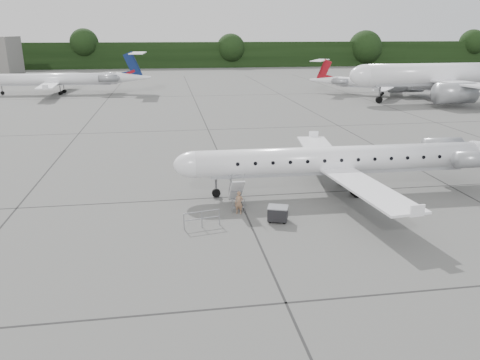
{
  "coord_description": "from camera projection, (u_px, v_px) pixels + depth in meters",
  "views": [
    {
      "loc": [
        -10.53,
        -26.6,
        11.26
      ],
      "look_at": [
        -6.21,
        1.19,
        2.3
      ],
      "focal_mm": 35.0,
      "sensor_mm": 36.0,
      "label": 1
    }
  ],
  "objects": [
    {
      "name": "ground",
      "position": [
        338.0,
        215.0,
        30.0
      ],
      "size": [
        320.0,
        320.0,
        0.0
      ],
      "primitive_type": "plane",
      "color": "#5A5A58",
      "rests_on": "ground"
    },
    {
      "name": "bg_regional_right",
      "position": [
        388.0,
        79.0,
        84.57
      ],
      "size": [
        29.13,
        26.93,
        6.22
      ],
      "primitive_type": null,
      "rotation": [
        0.0,
        0.0,
        2.59
      ],
      "color": "white",
      "rests_on": "ground"
    },
    {
      "name": "bg_narrowbody",
      "position": [
        444.0,
        63.0,
        76.99
      ],
      "size": [
        35.93,
        26.57,
        12.53
      ],
      "primitive_type": null,
      "rotation": [
        0.0,
        0.0,
        0.04
      ],
      "color": "white",
      "rests_on": "ground"
    },
    {
      "name": "bg_regional_left",
      "position": [
        54.0,
        73.0,
        86.86
      ],
      "size": [
        29.83,
        22.05,
        7.61
      ],
      "primitive_type": null,
      "rotation": [
        0.0,
        0.0,
        -0.04
      ],
      "color": "white",
      "rests_on": "ground"
    },
    {
      "name": "safety_railing",
      "position": [
        202.0,
        219.0,
        28.03
      ],
      "size": [
        2.17,
        0.51,
        1.0
      ],
      "primitive_type": null,
      "rotation": [
        0.0,
        0.0,
        0.2
      ],
      "color": "gray",
      "rests_on": "ground"
    },
    {
      "name": "airstair",
      "position": [
        236.0,
        192.0,
        31.12
      ],
      "size": [
        0.89,
        2.24,
        2.13
      ],
      "primitive_type": null,
      "rotation": [
        0.0,
        0.0,
        -0.02
      ],
      "color": "white",
      "rests_on": "ground"
    },
    {
      "name": "baggage_cart",
      "position": [
        278.0,
        214.0,
        28.87
      ],
      "size": [
        1.44,
        1.3,
        1.03
      ],
      "primitive_type": null,
      "rotation": [
        0.0,
        0.0,
        -0.33
      ],
      "color": "black",
      "rests_on": "ground"
    },
    {
      "name": "treeline",
      "position": [
        198.0,
        55.0,
        151.19
      ],
      "size": [
        260.0,
        4.0,
        8.0
      ],
      "primitive_type": "cube",
      "color": "black",
      "rests_on": "ground"
    },
    {
      "name": "main_regional_jet",
      "position": [
        340.0,
        147.0,
        33.41
      ],
      "size": [
        26.84,
        19.55,
        6.8
      ],
      "primitive_type": null,
      "rotation": [
        0.0,
        0.0,
        -0.02
      ],
      "color": "white",
      "rests_on": "ground"
    },
    {
      "name": "passenger",
      "position": [
        239.0,
        203.0,
        30.03
      ],
      "size": [
        0.65,
        0.56,
        1.5
      ],
      "primitive_type": "imported",
      "rotation": [
        0.0,
        0.0,
        -0.44
      ],
      "color": "#8F6A4E",
      "rests_on": "ground"
    }
  ]
}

